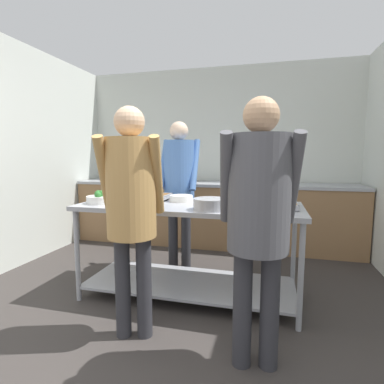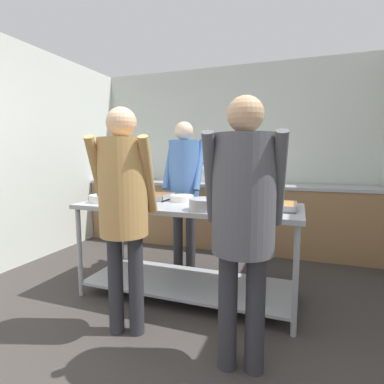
{
  "view_description": "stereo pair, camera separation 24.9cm",
  "coord_description": "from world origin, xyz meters",
  "px_view_note": "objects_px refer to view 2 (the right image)",
  "views": [
    {
      "loc": [
        0.82,
        -1.24,
        1.32
      ],
      "look_at": [
        0.11,
        1.48,
        0.98
      ],
      "focal_mm": 28.0,
      "sensor_mm": 36.0,
      "label": 1
    },
    {
      "loc": [
        1.06,
        -1.16,
        1.32
      ],
      "look_at": [
        0.11,
        1.48,
        0.98
      ],
      "focal_mm": 28.0,
      "sensor_mm": 36.0,
      "label": 2
    }
  ],
  "objects_px": {
    "serving_tray_vegetables": "(152,197)",
    "plate_stack": "(182,198)",
    "water_bottle": "(203,173)",
    "serving_tray_roast": "(268,206)",
    "guest_serving_right": "(123,198)",
    "broccoli_bowl": "(103,197)",
    "guest_serving_left": "(243,208)",
    "sauce_pan": "(206,204)",
    "cook_behind_counter": "(184,179)"
  },
  "relations": [
    {
      "from": "plate_stack",
      "to": "sauce_pan",
      "type": "height_order",
      "value": "sauce_pan"
    },
    {
      "from": "guest_serving_left",
      "to": "water_bottle",
      "type": "height_order",
      "value": "guest_serving_left"
    },
    {
      "from": "serving_tray_roast",
      "to": "guest_serving_left",
      "type": "relative_size",
      "value": 0.27
    },
    {
      "from": "water_bottle",
      "to": "serving_tray_roast",
      "type": "bearing_deg",
      "value": -57.11
    },
    {
      "from": "sauce_pan",
      "to": "guest_serving_right",
      "type": "distance_m",
      "value": 0.68
    },
    {
      "from": "plate_stack",
      "to": "guest_serving_right",
      "type": "bearing_deg",
      "value": -96.93
    },
    {
      "from": "serving_tray_vegetables",
      "to": "sauce_pan",
      "type": "distance_m",
      "value": 0.82
    },
    {
      "from": "serving_tray_roast",
      "to": "sauce_pan",
      "type": "bearing_deg",
      "value": -153.18
    },
    {
      "from": "serving_tray_vegetables",
      "to": "sauce_pan",
      "type": "xyz_separation_m",
      "value": [
        0.71,
        -0.42,
        0.03
      ]
    },
    {
      "from": "broccoli_bowl",
      "to": "guest_serving_right",
      "type": "bearing_deg",
      "value": -43.55
    },
    {
      "from": "serving_tray_vegetables",
      "to": "water_bottle",
      "type": "height_order",
      "value": "water_bottle"
    },
    {
      "from": "guest_serving_right",
      "to": "sauce_pan",
      "type": "bearing_deg",
      "value": 45.89
    },
    {
      "from": "plate_stack",
      "to": "guest_serving_left",
      "type": "height_order",
      "value": "guest_serving_left"
    },
    {
      "from": "cook_behind_counter",
      "to": "water_bottle",
      "type": "bearing_deg",
      "value": 95.46
    },
    {
      "from": "serving_tray_vegetables",
      "to": "plate_stack",
      "type": "bearing_deg",
      "value": -6.74
    },
    {
      "from": "water_bottle",
      "to": "plate_stack",
      "type": "bearing_deg",
      "value": -79.85
    },
    {
      "from": "serving_tray_roast",
      "to": "guest_serving_right",
      "type": "distance_m",
      "value": 1.19
    },
    {
      "from": "serving_tray_vegetables",
      "to": "plate_stack",
      "type": "distance_m",
      "value": 0.35
    },
    {
      "from": "serving_tray_roast",
      "to": "guest_serving_right",
      "type": "height_order",
      "value": "guest_serving_right"
    },
    {
      "from": "plate_stack",
      "to": "guest_serving_right",
      "type": "distance_m",
      "value": 0.88
    },
    {
      "from": "serving_tray_roast",
      "to": "guest_serving_left",
      "type": "height_order",
      "value": "guest_serving_left"
    },
    {
      "from": "guest_serving_left",
      "to": "serving_tray_roast",
      "type": "bearing_deg",
      "value": 85.45
    },
    {
      "from": "plate_stack",
      "to": "cook_behind_counter",
      "type": "xyz_separation_m",
      "value": [
        -0.18,
        0.53,
        0.15
      ]
    },
    {
      "from": "sauce_pan",
      "to": "cook_behind_counter",
      "type": "xyz_separation_m",
      "value": [
        -0.55,
        0.91,
        0.13
      ]
    },
    {
      "from": "broccoli_bowl",
      "to": "plate_stack",
      "type": "distance_m",
      "value": 0.76
    },
    {
      "from": "broccoli_bowl",
      "to": "guest_serving_right",
      "type": "height_order",
      "value": "guest_serving_right"
    },
    {
      "from": "serving_tray_vegetables",
      "to": "serving_tray_roast",
      "type": "relative_size",
      "value": 0.85
    },
    {
      "from": "sauce_pan",
      "to": "guest_serving_left",
      "type": "bearing_deg",
      "value": -55.27
    },
    {
      "from": "guest_serving_left",
      "to": "water_bottle",
      "type": "xyz_separation_m",
      "value": [
        -1.05,
        2.55,
        0.04
      ]
    },
    {
      "from": "broccoli_bowl",
      "to": "serving_tray_vegetables",
      "type": "height_order",
      "value": "broccoli_bowl"
    },
    {
      "from": "guest_serving_left",
      "to": "water_bottle",
      "type": "relative_size",
      "value": 5.79
    },
    {
      "from": "cook_behind_counter",
      "to": "water_bottle",
      "type": "relative_size",
      "value": 5.95
    },
    {
      "from": "guest_serving_right",
      "to": "broccoli_bowl",
      "type": "bearing_deg",
      "value": 136.45
    },
    {
      "from": "plate_stack",
      "to": "sauce_pan",
      "type": "distance_m",
      "value": 0.53
    },
    {
      "from": "sauce_pan",
      "to": "water_bottle",
      "type": "bearing_deg",
      "value": 108.25
    },
    {
      "from": "plate_stack",
      "to": "broccoli_bowl",
      "type": "bearing_deg",
      "value": -156.48
    },
    {
      "from": "guest_serving_left",
      "to": "cook_behind_counter",
      "type": "distance_m",
      "value": 1.77
    },
    {
      "from": "guest_serving_right",
      "to": "serving_tray_vegetables",
      "type": "bearing_deg",
      "value": 104.75
    },
    {
      "from": "broccoli_bowl",
      "to": "serving_tray_roast",
      "type": "xyz_separation_m",
      "value": [
        1.53,
        0.16,
        -0.02
      ]
    },
    {
      "from": "guest_serving_right",
      "to": "serving_tray_roast",
      "type": "bearing_deg",
      "value": 37.55
    },
    {
      "from": "serving_tray_vegetables",
      "to": "sauce_pan",
      "type": "height_order",
      "value": "sauce_pan"
    },
    {
      "from": "broccoli_bowl",
      "to": "water_bottle",
      "type": "distance_m",
      "value": 1.94
    },
    {
      "from": "serving_tray_roast",
      "to": "guest_serving_left",
      "type": "distance_m",
      "value": 0.83
    },
    {
      "from": "guest_serving_right",
      "to": "plate_stack",
      "type": "bearing_deg",
      "value": 83.07
    },
    {
      "from": "plate_stack",
      "to": "water_bottle",
      "type": "bearing_deg",
      "value": 100.15
    },
    {
      "from": "guest_serving_right",
      "to": "water_bottle",
      "type": "bearing_deg",
      "value": 94.18
    },
    {
      "from": "plate_stack",
      "to": "cook_behind_counter",
      "type": "height_order",
      "value": "cook_behind_counter"
    },
    {
      "from": "broccoli_bowl",
      "to": "serving_tray_roast",
      "type": "distance_m",
      "value": 1.54
    },
    {
      "from": "plate_stack",
      "to": "guest_serving_left",
      "type": "distance_m",
      "value": 1.24
    },
    {
      "from": "broccoli_bowl",
      "to": "cook_behind_counter",
      "type": "relative_size",
      "value": 0.15
    }
  ]
}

